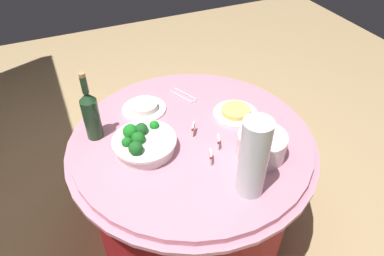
# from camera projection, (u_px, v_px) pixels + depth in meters

# --- Properties ---
(ground_plane) EXTENTS (6.00, 6.00, 0.00)m
(ground_plane) POSITION_uv_depth(u_px,v_px,m) (192.00, 229.00, 2.12)
(ground_plane) COLOR tan
(buffet_table) EXTENTS (1.16, 1.16, 0.74)m
(buffet_table) POSITION_uv_depth(u_px,v_px,m) (192.00, 188.00, 1.88)
(buffet_table) COLOR maroon
(buffet_table) RESTS_ON ground_plane
(broccoli_bowl) EXTENTS (0.28, 0.28, 0.11)m
(broccoli_bowl) POSITION_uv_depth(u_px,v_px,m) (143.00, 142.00, 1.55)
(broccoli_bowl) COLOR white
(broccoli_bowl) RESTS_ON buffet_table
(plate_stack) EXTENTS (0.21, 0.21, 0.11)m
(plate_stack) POSITION_uv_depth(u_px,v_px,m) (261.00, 145.00, 1.52)
(plate_stack) COLOR white
(plate_stack) RESTS_ON buffet_table
(wine_bottle) EXTENTS (0.07, 0.07, 0.34)m
(wine_bottle) POSITION_uv_depth(u_px,v_px,m) (91.00, 114.00, 1.56)
(wine_bottle) COLOR #1D3C21
(wine_bottle) RESTS_ON buffet_table
(decorative_fruit_vase) EXTENTS (0.11, 0.11, 0.34)m
(decorative_fruit_vase) POSITION_uv_depth(u_px,v_px,m) (253.00, 162.00, 1.31)
(decorative_fruit_vase) COLOR silver
(decorative_fruit_vase) RESTS_ON buffet_table
(serving_tongs) EXTENTS (0.16, 0.11, 0.01)m
(serving_tongs) POSITION_uv_depth(u_px,v_px,m) (184.00, 96.00, 1.89)
(serving_tongs) COLOR silver
(serving_tongs) RESTS_ON buffet_table
(food_plate_noodles) EXTENTS (0.22, 0.22, 0.04)m
(food_plate_noodles) POSITION_uv_depth(u_px,v_px,m) (236.00, 112.00, 1.76)
(food_plate_noodles) COLOR white
(food_plate_noodles) RESTS_ON buffet_table
(food_plate_rice) EXTENTS (0.22, 0.22, 0.04)m
(food_plate_rice) POSITION_uv_depth(u_px,v_px,m) (144.00, 107.00, 1.79)
(food_plate_rice) COLOR white
(food_plate_rice) RESTS_ON buffet_table
(label_placard_front) EXTENTS (0.05, 0.03, 0.05)m
(label_placard_front) POSITION_uv_depth(u_px,v_px,m) (218.00, 142.00, 1.57)
(label_placard_front) COLOR white
(label_placard_front) RESTS_ON buffet_table
(label_placard_mid) EXTENTS (0.05, 0.04, 0.05)m
(label_placard_mid) POSITION_uv_depth(u_px,v_px,m) (193.00, 129.00, 1.64)
(label_placard_mid) COLOR white
(label_placard_mid) RESTS_ON buffet_table
(label_placard_rear) EXTENTS (0.05, 0.03, 0.05)m
(label_placard_rear) POSITION_uv_depth(u_px,v_px,m) (210.00, 156.00, 1.50)
(label_placard_rear) COLOR white
(label_placard_rear) RESTS_ON buffet_table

